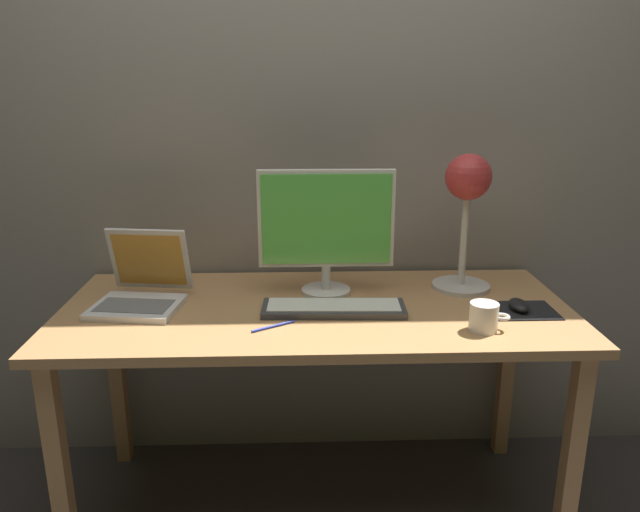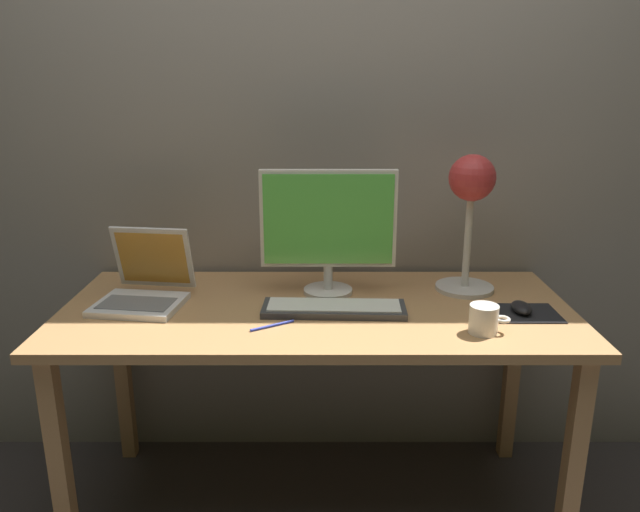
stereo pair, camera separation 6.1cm
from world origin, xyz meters
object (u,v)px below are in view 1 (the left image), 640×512
object	(u,v)px
monitor	(326,225)
mouse	(519,305)
keyboard_main	(334,308)
pen	(273,326)
laptop	(143,284)
desk_lamp	(467,195)
coffee_mug	(484,317)

from	to	relation	value
monitor	mouse	world-z (taller)	monitor
keyboard_main	pen	distance (m)	0.22
monitor	laptop	world-z (taller)	monitor
keyboard_main	pen	size ratio (longest dim) A/B	3.18
desk_lamp	pen	world-z (taller)	desk_lamp
keyboard_main	desk_lamp	bearing A→B (deg)	24.27
mouse	coffee_mug	size ratio (longest dim) A/B	0.82
laptop	coffee_mug	world-z (taller)	laptop
mouse	pen	bearing A→B (deg)	-172.31
laptop	keyboard_main	bearing A→B (deg)	-9.25
laptop	mouse	size ratio (longest dim) A/B	3.20
laptop	desk_lamp	world-z (taller)	desk_lamp
keyboard_main	coffee_mug	world-z (taller)	coffee_mug
keyboard_main	coffee_mug	size ratio (longest dim) A/B	3.82
laptop	pen	world-z (taller)	laptop
mouse	coffee_mug	bearing A→B (deg)	-136.59
monitor	coffee_mug	xyz separation A→B (m)	(0.44, -0.33, -0.19)
mouse	laptop	bearing A→B (deg)	174.53
monitor	laptop	distance (m)	0.61
mouse	keyboard_main	bearing A→B (deg)	178.57
desk_lamp	pen	xyz separation A→B (m)	(-0.63, -0.32, -0.32)
coffee_mug	desk_lamp	bearing A→B (deg)	85.43
mouse	pen	size ratio (longest dim) A/B	0.69
laptop	coffee_mug	xyz separation A→B (m)	(1.02, -0.26, -0.02)
desk_lamp	coffee_mug	bearing A→B (deg)	-94.57
desk_lamp	monitor	bearing A→B (deg)	-175.88
desk_lamp	mouse	xyz separation A→B (m)	(0.12, -0.22, -0.30)
monitor	mouse	xyz separation A→B (m)	(0.59, -0.18, -0.21)
keyboard_main	coffee_mug	xyz separation A→B (m)	(0.42, -0.16, 0.03)
keyboard_main	mouse	xyz separation A→B (m)	(0.57, -0.01, 0.01)
keyboard_main	pen	world-z (taller)	keyboard_main
laptop	pen	size ratio (longest dim) A/B	2.19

